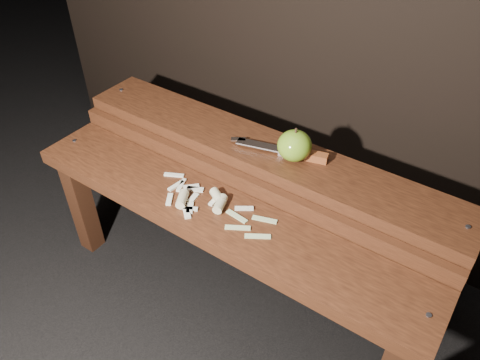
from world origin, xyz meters
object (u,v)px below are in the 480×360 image
Objects in this scene: bench_rear_tier at (261,170)px; knife at (294,152)px; apple at (295,146)px; bench_front_tier at (215,231)px.

knife is (0.10, 0.02, 0.10)m from bench_rear_tier.
apple is 0.03m from knife.
bench_rear_tier is 0.16m from apple.
apple is at bearing 66.43° from bench_front_tier.
bench_rear_tier is 12.50× the size of apple.
bench_front_tier is at bearing -111.64° from knife.
knife is at bearing 114.69° from apple.
apple reaches higher than bench_rear_tier.
bench_rear_tier is at bearing -171.11° from knife.
bench_rear_tier is (0.00, 0.23, 0.06)m from bench_front_tier.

